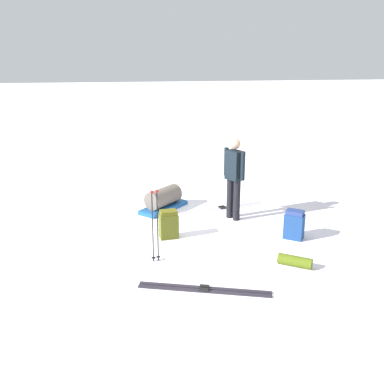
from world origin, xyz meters
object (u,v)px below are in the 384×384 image
at_px(ski_pair_near, 204,289).
at_px(gear_sled, 163,200).
at_px(skier_standing, 234,174).
at_px(backpack_large_dark, 294,225).
at_px(backpack_bright, 169,225).
at_px(ski_poles_planted_near, 155,222).
at_px(ski_pair_far, 222,208).
at_px(sleeping_mat_rolled, 295,261).

relative_size(ski_pair_near, gear_sled, 1.67).
bearing_deg(ski_pair_near, skier_standing, -110.61).
relative_size(skier_standing, backpack_large_dark, 3.06).
height_order(ski_pair_near, backpack_large_dark, backpack_large_dark).
distance_m(backpack_bright, gear_sled, 1.58).
bearing_deg(ski_poles_planted_near, backpack_bright, -107.67).
bearing_deg(ski_pair_far, skier_standing, 98.70).
relative_size(backpack_large_dark, ski_poles_planted_near, 0.45).
bearing_deg(backpack_bright, backpack_large_dark, 171.45).
xyz_separation_m(backpack_bright, gear_sled, (-0.02, -1.58, -0.04)).
bearing_deg(ski_poles_planted_near, skier_standing, -134.18).
bearing_deg(ski_poles_planted_near, sleeping_mat_rolled, 167.20).
bearing_deg(ski_pair_near, backpack_bright, -80.17).
distance_m(backpack_bright, sleeping_mat_rolled, 2.43).
height_order(ski_pair_near, backpack_bright, backpack_bright).
bearing_deg(backpack_large_dark, sleeping_mat_rolled, 71.32).
height_order(ski_pair_far, backpack_large_dark, backpack_large_dark).
height_order(backpack_large_dark, gear_sled, backpack_large_dark).
height_order(skier_standing, backpack_bright, skier_standing).
bearing_deg(skier_standing, gear_sled, -28.39).
relative_size(ski_pair_near, backpack_bright, 3.59).
height_order(backpack_bright, ski_poles_planted_near, ski_poles_planted_near).
bearing_deg(backpack_bright, ski_pair_near, 99.83).
relative_size(skier_standing, ski_pair_far, 0.87).
xyz_separation_m(skier_standing, sleeping_mat_rolled, (-0.53, 2.27, -0.86)).
distance_m(backpack_large_dark, gear_sled, 2.99).
bearing_deg(backpack_bright, skier_standing, -149.72).
height_order(backpack_bright, sleeping_mat_rolled, backpack_bright).
distance_m(skier_standing, ski_pair_far, 1.13).
relative_size(ski_pair_far, ski_poles_planted_near, 1.57).
relative_size(ski_pair_far, backpack_large_dark, 3.51).
bearing_deg(backpack_bright, sleeping_mat_rolled, 143.31).
xyz_separation_m(ski_pair_far, sleeping_mat_rolled, (-0.62, 2.89, 0.08)).
distance_m(skier_standing, backpack_large_dark, 1.63).
distance_m(backpack_large_dark, ski_poles_planted_near, 2.71).
relative_size(skier_standing, gear_sled, 1.46).
relative_size(ski_pair_near, ski_pair_far, 1.00).
xyz_separation_m(backpack_large_dark, sleeping_mat_rolled, (0.37, 1.10, -0.18)).
relative_size(skier_standing, sleeping_mat_rolled, 3.09).
bearing_deg(ski_pair_far, gear_sled, -5.91).
distance_m(skier_standing, ski_pair_near, 3.17).
height_order(skier_standing, gear_sled, skier_standing).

